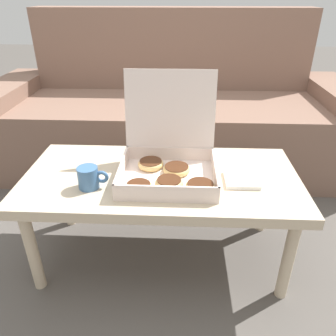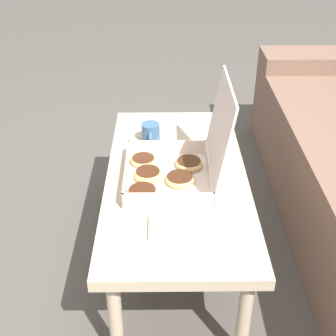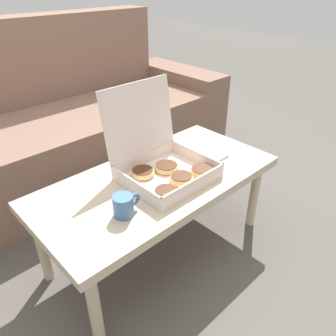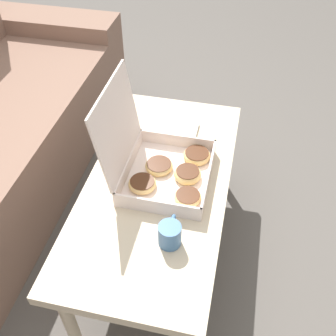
# 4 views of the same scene
# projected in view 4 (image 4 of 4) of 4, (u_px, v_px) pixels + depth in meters

# --- Properties ---
(ground_plane) EXTENTS (12.00, 12.00, 0.00)m
(ground_plane) POSITION_uv_depth(u_px,v_px,m) (128.00, 239.00, 1.78)
(ground_plane) COLOR #514C47
(coffee_table) EXTENTS (1.07, 0.52, 0.41)m
(coffee_table) POSITION_uv_depth(u_px,v_px,m) (158.00, 189.00, 1.50)
(coffee_table) COLOR #C6B293
(coffee_table) RESTS_ON ground_plane
(pastry_box) EXTENTS (0.36, 0.36, 0.37)m
(pastry_box) POSITION_uv_depth(u_px,v_px,m) (162.00, 165.00, 1.44)
(pastry_box) COLOR silver
(pastry_box) RESTS_ON coffee_table
(coffee_mug) EXTENTS (0.11, 0.07, 0.08)m
(coffee_mug) POSITION_uv_depth(u_px,v_px,m) (170.00, 234.00, 1.25)
(coffee_mug) COLOR #3D6693
(coffee_mug) RESTS_ON coffee_table
(napkin_stack) EXTENTS (0.12, 0.12, 0.02)m
(napkin_stack) POSITION_uv_depth(u_px,v_px,m) (182.00, 131.00, 1.67)
(napkin_stack) COLOR white
(napkin_stack) RESTS_ON coffee_table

